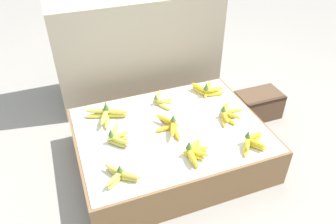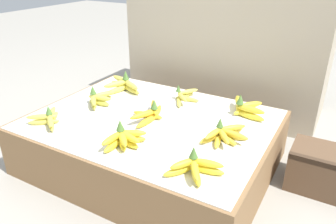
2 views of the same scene
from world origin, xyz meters
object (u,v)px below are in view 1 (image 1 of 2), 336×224
at_px(banana_bunch_front_left, 120,175).
at_px(banana_bunch_front_midright, 252,142).
at_px(banana_bunch_back_midleft, 161,100).
at_px(banana_bunch_middle_midright, 228,114).
at_px(banana_bunch_back_left, 107,114).
at_px(banana_bunch_middle_midleft, 170,125).
at_px(banana_bunch_front_midleft, 194,152).
at_px(wooden_crate, 258,105).
at_px(banana_bunch_back_midright, 207,90).
at_px(banana_bunch_middle_left, 116,137).

height_order(banana_bunch_front_left, banana_bunch_front_midright, banana_bunch_front_midright).
bearing_deg(banana_bunch_back_midleft, banana_bunch_middle_midright, -40.52).
height_order(banana_bunch_middle_midright, banana_bunch_back_left, banana_bunch_back_left).
height_order(banana_bunch_middle_midleft, banana_bunch_middle_midright, banana_bunch_middle_midleft).
height_order(banana_bunch_front_midleft, banana_bunch_middle_midright, banana_bunch_front_midleft).
bearing_deg(banana_bunch_front_left, banana_bunch_back_midleft, 53.10).
xyz_separation_m(banana_bunch_front_midright, banana_bunch_back_midleft, (-0.33, 0.56, -0.01)).
bearing_deg(wooden_crate, banana_bunch_front_midleft, -147.69).
bearing_deg(banana_bunch_back_midright, banana_bunch_back_midleft, 179.61).
distance_m(wooden_crate, banana_bunch_middle_midleft, 0.81).
bearing_deg(wooden_crate, banana_bunch_back_midright, 171.68).
bearing_deg(banana_bunch_middle_midleft, banana_bunch_front_midleft, -82.08).
bearing_deg(banana_bunch_front_left, banana_bunch_middle_midleft, 36.52).
height_order(banana_bunch_middle_left, banana_bunch_back_midright, banana_bunch_back_midright).
bearing_deg(banana_bunch_back_midleft, banana_bunch_back_midright, -0.39).
bearing_deg(banana_bunch_middle_left, banana_bunch_front_midleft, -36.19).
height_order(banana_bunch_front_left, banana_bunch_back_left, banana_bunch_back_left).
distance_m(banana_bunch_middle_left, banana_bunch_back_midright, 0.73).
height_order(wooden_crate, banana_bunch_back_midleft, banana_bunch_back_midleft).
bearing_deg(banana_bunch_back_left, banana_bunch_middle_midright, -19.39).
distance_m(wooden_crate, banana_bunch_back_midleft, 0.75).
distance_m(banana_bunch_front_left, banana_bunch_middle_left, 0.28).
bearing_deg(banana_bunch_middle_left, banana_bunch_front_left, -100.39).
relative_size(banana_bunch_middle_left, banana_bunch_middle_midleft, 0.79).
height_order(wooden_crate, banana_bunch_middle_midright, banana_bunch_middle_midright).
bearing_deg(banana_bunch_front_midleft, banana_bunch_middle_midleft, 97.92).
height_order(banana_bunch_front_left, banana_bunch_back_midleft, banana_bunch_front_left).
xyz_separation_m(banana_bunch_front_left, banana_bunch_back_midleft, (0.40, 0.54, -0.00)).
relative_size(banana_bunch_front_midleft, banana_bunch_middle_midright, 0.80).
relative_size(wooden_crate, banana_bunch_back_left, 1.22).
bearing_deg(banana_bunch_front_midleft, banana_bunch_back_left, 126.77).
relative_size(banana_bunch_front_midright, banana_bunch_middle_midright, 0.87).
bearing_deg(wooden_crate, banana_bunch_back_left, 178.87).
distance_m(banana_bunch_front_left, banana_bunch_middle_midleft, 0.46).
bearing_deg(banana_bunch_front_left, banana_bunch_middle_left, 79.61).
height_order(banana_bunch_middle_midleft, banana_bunch_back_midright, banana_bunch_back_midright).
xyz_separation_m(wooden_crate, banana_bunch_front_midleft, (-0.73, -0.46, 0.18)).
bearing_deg(banana_bunch_back_midright, banana_bunch_front_midright, -89.85).
height_order(banana_bunch_middle_midright, banana_bunch_back_midleft, banana_bunch_middle_midright).
distance_m(banana_bunch_front_midleft, banana_bunch_back_midleft, 0.52).
xyz_separation_m(wooden_crate, banana_bunch_front_midright, (-0.40, -0.50, 0.18)).
bearing_deg(banana_bunch_middle_midleft, banana_bunch_front_left, -143.48).
height_order(banana_bunch_front_midleft, banana_bunch_middle_left, banana_bunch_front_midleft).
xyz_separation_m(banana_bunch_front_midleft, banana_bunch_back_midright, (0.33, 0.52, 0.00)).
relative_size(banana_bunch_front_midright, banana_bunch_back_left, 0.74).
relative_size(banana_bunch_front_midleft, banana_bunch_back_left, 0.68).
distance_m(banana_bunch_front_midright, banana_bunch_middle_left, 0.74).
xyz_separation_m(banana_bunch_middle_midleft, banana_bunch_back_midleft, (0.04, 0.27, -0.01)).
bearing_deg(banana_bunch_middle_midright, banana_bunch_back_midright, 90.95).
distance_m(banana_bunch_front_midright, banana_bunch_middle_midleft, 0.47).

